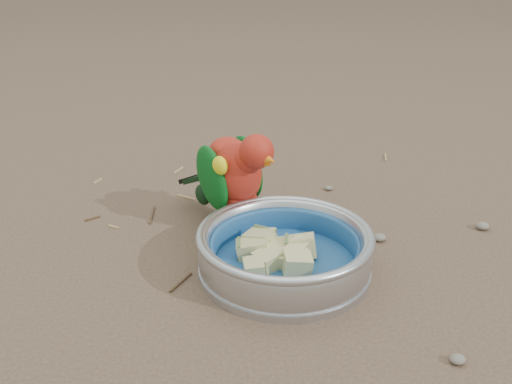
{
  "coord_description": "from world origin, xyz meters",
  "views": [
    {
      "loc": [
        -0.13,
        -0.6,
        0.41
      ],
      "look_at": [
        -0.0,
        0.13,
        0.08
      ],
      "focal_mm": 40.0,
      "sensor_mm": 36.0,
      "label": 1
    }
  ],
  "objects": [
    {
      "name": "bowl_wall",
      "position": [
        0.02,
        0.04,
        0.04
      ],
      "size": [
        0.23,
        0.23,
        0.04
      ],
      "primitive_type": null,
      "color": "#B2B2BA",
      "rests_on": "food_bowl"
    },
    {
      "name": "ground",
      "position": [
        0.0,
        0.0,
        0.0
      ],
      "size": [
        60.0,
        60.0,
        0.0
      ],
      "primitive_type": "plane",
      "color": "brown"
    },
    {
      "name": "fruit_wedges",
      "position": [
        0.02,
        0.04,
        0.03
      ],
      "size": [
        0.14,
        0.14,
        0.03
      ],
      "primitive_type": null,
      "color": "#C2BA7B",
      "rests_on": "food_bowl"
    },
    {
      "name": "lory_parrot",
      "position": [
        -0.02,
        0.18,
        0.08
      ],
      "size": [
        0.18,
        0.21,
        0.16
      ],
      "primitive_type": null,
      "rotation": [
        0.0,
        0.0,
        -2.59
      ],
      "color": "#AC2115",
      "rests_on": "ground"
    },
    {
      "name": "ground_debris",
      "position": [
        -0.01,
        0.04,
        0.0
      ],
      "size": [
        0.9,
        0.8,
        0.01
      ],
      "primitive_type": null,
      "color": "tan",
      "rests_on": "ground"
    },
    {
      "name": "food_bowl",
      "position": [
        0.02,
        0.04,
        0.01
      ],
      "size": [
        0.23,
        0.23,
        0.02
      ],
      "primitive_type": "cylinder",
      "color": "#B2B2BA",
      "rests_on": "ground"
    }
  ]
}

